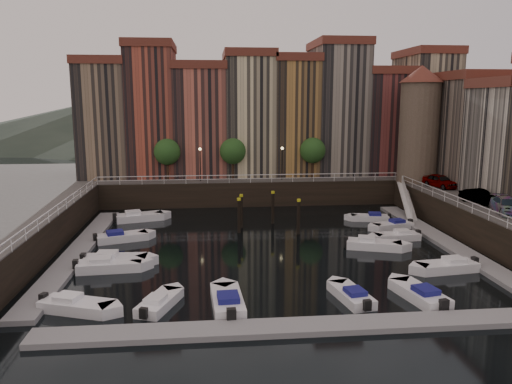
{
  "coord_description": "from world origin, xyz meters",
  "views": [
    {
      "loc": [
        -5.07,
        -43.03,
        12.89
      ],
      "look_at": [
        -0.5,
        4.0,
        4.09
      ],
      "focal_mm": 35.0,
      "sensor_mm": 36.0,
      "label": 1
    }
  ],
  "objects": [
    {
      "name": "boat_right_3",
      "position": [
        13.48,
        4.32,
        0.34
      ],
      "size": [
        4.49,
        2.53,
        1.0
      ],
      "rotation": [
        0.0,
        0.0,
        3.39
      ],
      "color": "white",
      "rests_on": "ground"
    },
    {
      "name": "boat_near_3",
      "position": [
        8.57,
        -13.52,
        0.38
      ],
      "size": [
        2.73,
        5.06,
        1.13
      ],
      "rotation": [
        0.0,
        0.0,
        1.79
      ],
      "color": "white",
      "rests_on": "ground"
    },
    {
      "name": "far_terrace",
      "position": [
        3.31,
        23.5,
        10.95
      ],
      "size": [
        48.7,
        10.3,
        17.5
      ],
      "color": "#846D54",
      "rests_on": "quay_far"
    },
    {
      "name": "boat_near_2",
      "position": [
        4.09,
        -13.13,
        0.34
      ],
      "size": [
        2.33,
        4.53,
        1.02
      ],
      "rotation": [
        0.0,
        0.0,
        1.75
      ],
      "color": "white",
      "rests_on": "ground"
    },
    {
      "name": "gangway",
      "position": [
        17.1,
        10.0,
        1.92
      ],
      "size": [
        2.78,
        8.32,
        3.73
      ],
      "color": "white",
      "rests_on": "ground"
    },
    {
      "name": "promenade_trees",
      "position": [
        -1.33,
        18.2,
        6.58
      ],
      "size": [
        21.2,
        3.2,
        5.2
      ],
      "color": "black",
      "rests_on": "quay_far"
    },
    {
      "name": "street_lamps",
      "position": [
        -1.0,
        17.2,
        5.9
      ],
      "size": [
        10.36,
        0.36,
        4.18
      ],
      "color": "black",
      "rests_on": "quay_far"
    },
    {
      "name": "boat_right_4",
      "position": [
        12.32,
        7.9,
        0.33
      ],
      "size": [
        4.31,
        2.27,
        0.96
      ],
      "rotation": [
        0.0,
        0.0,
        2.94
      ],
      "color": "white",
      "rests_on": "ground"
    },
    {
      "name": "boat_near_0",
      "position": [
        -8.29,
        -13.12,
        0.33
      ],
      "size": [
        2.9,
        4.38,
        0.99
      ],
      "rotation": [
        0.0,
        0.0,
        1.21
      ],
      "color": "white",
      "rests_on": "ground"
    },
    {
      "name": "mountains",
      "position": [
        1.72,
        110.0,
        7.92
      ],
      "size": [
        145.0,
        100.0,
        18.0
      ],
      "color": "#2D382D",
      "rests_on": "ground"
    },
    {
      "name": "ground",
      "position": [
        0.0,
        0.0,
        0.0
      ],
      "size": [
        200.0,
        200.0,
        0.0
      ],
      "primitive_type": "plane",
      "color": "black",
      "rests_on": "ground"
    },
    {
      "name": "corner_tower",
      "position": [
        20.0,
        14.5,
        10.19
      ],
      "size": [
        5.2,
        5.2,
        13.8
      ],
      "color": "#6B5B4C",
      "rests_on": "quay_right"
    },
    {
      "name": "quay_far",
      "position": [
        0.0,
        26.0,
        1.5
      ],
      "size": [
        80.0,
        20.0,
        3.0
      ],
      "primitive_type": "cube",
      "color": "black",
      "rests_on": "ground"
    },
    {
      "name": "car_a",
      "position": [
        20.93,
        10.09,
        3.75
      ],
      "size": [
        2.96,
        4.73,
        1.5
      ],
      "primitive_type": "imported",
      "rotation": [
        0.0,
        0.0,
        0.29
      ],
      "color": "gray",
      "rests_on": "quay_right"
    },
    {
      "name": "dock_right",
      "position": [
        16.2,
        -1.0,
        0.17
      ],
      "size": [
        2.0,
        28.0,
        0.35
      ],
      "primitive_type": "cube",
      "color": "gray",
      "rests_on": "ground"
    },
    {
      "name": "boat_right_1",
      "position": [
        13.0,
        -8.36,
        0.38
      ],
      "size": [
        5.01,
        2.35,
        1.13
      ],
      "rotation": [
        0.0,
        0.0,
        3.27
      ],
      "color": "white",
      "rests_on": "ground"
    },
    {
      "name": "boat_left_4",
      "position": [
        -12.65,
        10.27,
        0.41
      ],
      "size": [
        5.41,
        3.2,
        1.21
      ],
      "rotation": [
        0.0,
        0.0,
        0.28
      ],
      "color": "white",
      "rests_on": "ground"
    },
    {
      "name": "dock_near",
      "position": [
        0.0,
        -17.0,
        0.17
      ],
      "size": [
        30.0,
        2.0,
        0.35
      ],
      "primitive_type": "cube",
      "color": "gray",
      "rests_on": "ground"
    },
    {
      "name": "car_b",
      "position": [
        20.6,
        1.22,
        3.68
      ],
      "size": [
        2.38,
        4.32,
        1.35
      ],
      "primitive_type": "imported",
      "rotation": [
        0.0,
        0.0,
        0.24
      ],
      "color": "gray",
      "rests_on": "quay_right"
    },
    {
      "name": "railings",
      "position": [
        0.0,
        4.88,
        3.79
      ],
      "size": [
        36.08,
        34.04,
        0.52
      ],
      "color": "white",
      "rests_on": "ground"
    },
    {
      "name": "boat_left_3",
      "position": [
        -13.21,
        2.42,
        0.37
      ],
      "size": [
        4.94,
        3.1,
        1.11
      ],
      "rotation": [
        0.0,
        0.0,
        0.32
      ],
      "color": "white",
      "rests_on": "ground"
    },
    {
      "name": "boat_extra_208",
      "position": [
        9.16,
        -2.16,
        0.38
      ],
      "size": [
        5.05,
        3.18,
        1.13
      ],
      "rotation": [
        0.0,
        0.0,
        5.96
      ],
      "color": "white",
      "rests_on": "ground"
    },
    {
      "name": "boat_left_0",
      "position": [
        -13.37,
        -13.15,
        0.38
      ],
      "size": [
        4.94,
        3.22,
        1.11
      ],
      "rotation": [
        0.0,
        0.0,
        -0.35
      ],
      "color": "white",
      "rests_on": "ground"
    },
    {
      "name": "dock_left",
      "position": [
        -16.2,
        -1.0,
        0.17
      ],
      "size": [
        2.0,
        28.0,
        0.35
      ],
      "primitive_type": "cube",
      "color": "gray",
      "rests_on": "ground"
    },
    {
      "name": "boat_near_1",
      "position": [
        -4.0,
        -13.54,
        0.4
      ],
      "size": [
        2.13,
        5.2,
        1.18
      ],
      "rotation": [
        0.0,
        0.0,
        1.62
      ],
      "color": "white",
      "rests_on": "ground"
    },
    {
      "name": "car_c",
      "position": [
        20.77,
        -2.93,
        3.69
      ],
      "size": [
        2.98,
        5.04,
        1.37
      ],
      "primitive_type": "imported",
      "rotation": [
        0.0,
        0.0,
        -0.24
      ],
      "color": "gray",
      "rests_on": "quay_right"
    },
    {
      "name": "mooring_pilings",
      "position": [
        0.31,
        5.32,
        1.65
      ],
      "size": [
        6.06,
        4.75,
        3.78
      ],
      "color": "black",
      "rests_on": "ground"
    },
    {
      "name": "boat_right_2",
      "position": [
        12.42,
        0.34,
        0.34
      ],
      "size": [
        4.49,
        1.99,
        1.01
      ],
      "rotation": [
        0.0,
        0.0,
        3.24
      ],
      "color": "white",
      "rests_on": "ground"
    },
    {
      "name": "boat_left_2",
      "position": [
        -12.58,
        -4.43,
        0.4
      ],
      "size": [
        5.18,
        2.05,
        1.18
      ],
      "rotation": [
        0.0,
        0.0,
        -0.04
      ],
      "color": "white",
      "rests_on": "ground"
    },
    {
      "name": "boat_left_1",
      "position": [
        -12.81,
        -5.73,
        0.39
      ],
      "size": [
        5.14,
        2.17,
        1.17
      ],
      "rotation": [
        0.0,
        0.0,
        0.07
      ],
      "color": "white",
      "rests_on": "ground"
    }
  ]
}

